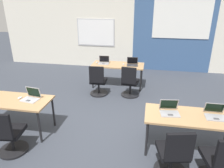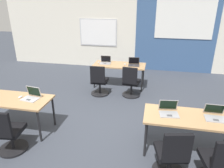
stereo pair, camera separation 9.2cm
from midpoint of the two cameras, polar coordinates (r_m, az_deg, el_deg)
ground_plane at (r=4.86m, az=-2.13°, el=-10.38°), size 24.00×24.00×0.00m
back_wall_assembly at (r=8.31m, az=5.15°, el=13.79°), size 10.00×0.27×2.80m
desk_near_left at (r=4.78m, az=-24.99°, el=-4.22°), size 1.60×0.70×0.72m
desk_near_right at (r=3.97m, az=21.11°, el=-9.05°), size 1.60×0.70×0.72m
desk_far_center at (r=6.55m, az=2.41°, el=4.82°), size 1.60×0.70×0.72m
laptop_far_right at (r=6.47m, az=6.36°, el=5.50°), size 0.35×0.31×0.23m
mouse_far_right at (r=6.51m, az=3.94°, el=5.36°), size 0.07×0.11×0.03m
chair_far_right at (r=5.95m, az=5.61°, el=-0.04°), size 0.52×0.56×0.92m
laptop_far_left at (r=6.63m, az=-1.39°, el=6.04°), size 0.35×0.29×0.24m
mouse_far_left at (r=6.70m, az=-3.29°, el=5.89°), size 0.07×0.11×0.03m
chair_far_left at (r=6.02m, az=-3.04°, el=0.31°), size 0.52×0.55×0.92m
laptop_near_right_inner at (r=3.90m, az=15.78°, el=-7.07°), size 0.37×0.34×0.23m
chair_near_right_inner at (r=3.52m, az=16.57°, el=-18.50°), size 0.53×0.58×0.92m
laptop_near_left_inner at (r=4.57m, az=-20.48°, el=-3.14°), size 0.37×0.32×0.24m
mouse_near_left_inner at (r=4.71m, az=-23.09°, el=-3.24°), size 0.08×0.11×0.03m
chair_near_left_inner at (r=4.24m, az=-25.77°, el=-12.28°), size 0.52×0.56×0.92m
laptop_near_right_end at (r=4.05m, az=26.71°, el=-7.60°), size 0.33×0.31×0.22m
chair_near_right_end at (r=3.63m, az=27.61°, el=-19.02°), size 0.52×0.57×0.92m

